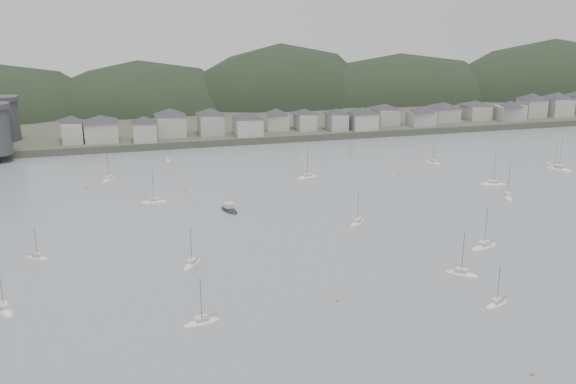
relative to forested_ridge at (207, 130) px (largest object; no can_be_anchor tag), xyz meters
name	(u,v)px	position (x,y,z in m)	size (l,w,h in m)	color
ground	(393,328)	(-4.83, -269.40, 11.28)	(900.00, 900.00, 0.00)	slate
far_shore_land	(192,102)	(-4.83, 25.60, 12.78)	(900.00, 250.00, 3.00)	#383D2D
forested_ridge	(207,130)	(0.00, 0.00, 0.00)	(851.55, 103.94, 102.57)	black
waterfront_town	(330,116)	(45.75, -86.06, 19.95)	(451.48, 28.46, 12.92)	#A3A195
moored_fleet	(293,223)	(-6.44, -205.81, 11.46)	(263.58, 176.27, 13.04)	silver
motor_launch_far	(229,210)	(-21.72, -189.07, 11.57)	(5.58, 9.60, 4.14)	black
mooring_buoys	(234,237)	(-24.74, -212.34, 11.43)	(143.53, 138.66, 0.70)	#AD7539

